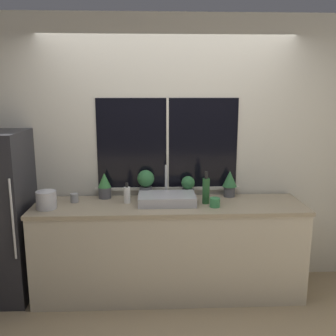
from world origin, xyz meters
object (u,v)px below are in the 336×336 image
(potted_plant_far_left, at_px, (105,185))
(sink, at_px, (167,199))
(mug_green, at_px, (215,202))
(bottle_tall, at_px, (206,190))
(kettle, at_px, (46,199))
(soap_bottle, at_px, (127,194))
(potted_plant_center_left, at_px, (146,182))
(potted_plant_center_right, at_px, (188,186))
(mug_grey, at_px, (74,198))
(potted_plant_far_right, at_px, (230,182))

(potted_plant_far_left, bearing_deg, sink, -18.80)
(mug_green, bearing_deg, bottle_tall, 120.63)
(kettle, bearing_deg, soap_bottle, 11.46)
(potted_plant_center_left, xyz_separation_m, kettle, (-0.90, -0.32, -0.07))
(potted_plant_center_right, relative_size, kettle, 1.17)
(potted_plant_center_right, height_order, soap_bottle, potted_plant_center_right)
(potted_plant_center_right, xyz_separation_m, mug_grey, (-1.11, -0.13, -0.07))
(bottle_tall, bearing_deg, kettle, -176.29)
(potted_plant_far_left, bearing_deg, potted_plant_center_left, 0.00)
(soap_bottle, bearing_deg, kettle, -168.54)
(sink, xyz_separation_m, mug_grey, (-0.89, 0.08, -0.00))
(potted_plant_center_left, bearing_deg, bottle_tall, -21.33)
(kettle, bearing_deg, potted_plant_center_left, 19.53)
(sink, height_order, potted_plant_center_right, sink)
(soap_bottle, relative_size, mug_green, 2.06)
(potted_plant_center_right, bearing_deg, bottle_tall, -56.24)
(sink, relative_size, mug_green, 5.65)
(sink, xyz_separation_m, bottle_tall, (0.37, -0.02, 0.08))
(bottle_tall, distance_m, mug_grey, 1.27)
(potted_plant_center_left, bearing_deg, potted_plant_center_right, 0.00)
(soap_bottle, distance_m, mug_grey, 0.51)
(potted_plant_center_right, distance_m, kettle, 1.36)
(soap_bottle, bearing_deg, potted_plant_center_right, 16.04)
(potted_plant_far_left, distance_m, mug_green, 1.11)
(soap_bottle, bearing_deg, potted_plant_center_left, 44.20)
(bottle_tall, bearing_deg, potted_plant_center_right, 123.76)
(potted_plant_far_left, bearing_deg, potted_plant_far_right, 0.00)
(sink, relative_size, kettle, 2.94)
(potted_plant_far_right, distance_m, mug_green, 0.41)
(potted_plant_center_right, height_order, bottle_tall, bottle_tall)
(potted_plant_center_left, relative_size, mug_grey, 3.30)
(potted_plant_center_right, height_order, mug_green, potted_plant_center_right)
(sink, relative_size, potted_plant_far_right, 2.03)
(bottle_tall, bearing_deg, potted_plant_far_left, 167.18)
(potted_plant_far_right, bearing_deg, sink, -162.02)
(soap_bottle, bearing_deg, bottle_tall, -3.89)
(potted_plant_far_right, height_order, bottle_tall, bottle_tall)
(potted_plant_center_left, height_order, potted_plant_center_right, potted_plant_center_left)
(potted_plant_center_left, xyz_separation_m, mug_grey, (-0.69, -0.13, -0.12))
(potted_plant_center_right, bearing_deg, mug_grey, -173.33)
(sink, relative_size, potted_plant_far_left, 2.12)
(potted_plant_center_left, xyz_separation_m, soap_bottle, (-0.18, -0.17, -0.08))
(potted_plant_far_right, relative_size, kettle, 1.45)
(kettle, bearing_deg, potted_plant_far_right, 10.37)
(potted_plant_center_right, bearing_deg, potted_plant_far_right, 0.00)
(potted_plant_far_right, bearing_deg, bottle_tall, -140.50)
(potted_plant_far_right, height_order, mug_grey, potted_plant_far_right)
(potted_plant_far_left, height_order, mug_green, potted_plant_far_left)
(mug_green, bearing_deg, potted_plant_far_right, 58.85)
(sink, distance_m, mug_grey, 0.89)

